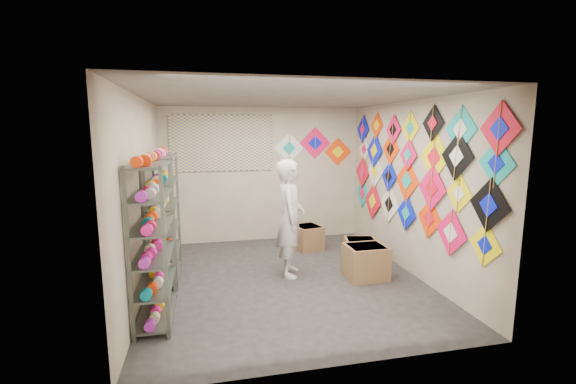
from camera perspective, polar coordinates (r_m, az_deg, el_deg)
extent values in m
plane|color=black|center=(6.02, -0.32, -12.79)|extent=(4.50, 4.50, 0.00)
plane|color=#B7A78C|center=(7.85, -3.78, 2.55)|extent=(4.00, 0.00, 4.00)
plane|color=#B7A78C|center=(3.53, 7.37, -5.68)|extent=(4.00, 0.00, 4.00)
plane|color=#B7A78C|center=(5.60, -20.79, -0.71)|extent=(0.00, 4.50, 4.50)
plane|color=#B7A78C|center=(6.38, 17.52, 0.61)|extent=(0.00, 4.50, 4.50)
plane|color=slate|center=(5.60, -0.35, 13.75)|extent=(4.50, 4.50, 0.00)
cube|color=#4C5147|center=(4.83, -19.35, -7.00)|extent=(0.40, 1.10, 1.90)
cube|color=#4C5147|center=(6.08, -17.92, -3.64)|extent=(0.40, 1.10, 1.90)
cylinder|color=#E81888|center=(4.35, -20.16, -7.52)|extent=(0.12, 0.10, 0.12)
cylinder|color=#FD3C09|center=(4.53, -19.84, -6.84)|extent=(0.12, 0.10, 0.12)
cylinder|color=yellow|center=(4.71, -19.55, -6.21)|extent=(0.12, 0.10, 0.12)
cylinder|color=beige|center=(4.90, -19.28, -5.62)|extent=(0.12, 0.10, 0.12)
cylinder|color=red|center=(5.08, -19.03, -5.08)|extent=(0.12, 0.10, 0.12)
cylinder|color=purple|center=(5.27, -18.80, -4.57)|extent=(0.12, 0.10, 0.12)
cylinder|color=beige|center=(5.60, -18.42, -3.76)|extent=(0.12, 0.10, 0.12)
cylinder|color=#057384|center=(5.78, -18.23, -3.35)|extent=(0.12, 0.10, 0.12)
cylinder|color=#E81888|center=(5.97, -18.05, -2.95)|extent=(0.12, 0.10, 0.12)
cylinder|color=#FD3C09|center=(6.16, -17.88, -2.59)|extent=(0.12, 0.10, 0.12)
cylinder|color=yellow|center=(6.34, -17.73, -2.24)|extent=(0.12, 0.10, 0.12)
cylinder|color=beige|center=(6.53, -17.58, -1.91)|extent=(0.12, 0.10, 0.12)
cube|color=yellow|center=(5.04, 27.18, -7.01)|extent=(0.02, 0.53, 0.53)
cube|color=#E80F4D|center=(5.50, 22.98, -5.59)|extent=(0.02, 0.64, 0.64)
cube|color=#F83803|center=(5.92, 20.20, -3.69)|extent=(0.04, 0.59, 0.59)
cube|color=#0716CD|center=(6.44, 17.09, -3.01)|extent=(0.02, 0.57, 0.57)
cube|color=silver|center=(6.97, 14.77, -1.73)|extent=(0.03, 0.67, 0.67)
cube|color=red|center=(7.53, 12.43, -1.31)|extent=(0.04, 0.70, 0.70)
cube|color=#11A096|center=(8.02, 10.94, -0.11)|extent=(0.02, 0.62, 0.62)
cube|color=black|center=(4.91, 27.63, -1.73)|extent=(0.03, 0.64, 0.64)
cube|color=yellow|center=(5.34, 24.01, -0.23)|extent=(0.01, 0.51, 0.51)
cube|color=#E80F4D|center=(5.80, 20.52, 0.56)|extent=(0.02, 0.68, 0.68)
cube|color=#F83803|center=(6.41, 17.21, 1.64)|extent=(0.04, 0.70, 0.69)
cube|color=#0716CD|center=(6.91, 14.71, 2.27)|extent=(0.04, 0.54, 0.54)
cube|color=silver|center=(7.44, 12.78, 3.01)|extent=(0.03, 0.63, 0.63)
cube|color=red|center=(7.94, 10.95, 2.93)|extent=(0.03, 0.65, 0.65)
cube|color=#11A096|center=(4.83, 28.50, 3.76)|extent=(0.01, 0.56, 0.56)
cube|color=black|center=(5.34, 23.74, 4.89)|extent=(0.04, 0.64, 0.64)
cube|color=yellow|center=(5.77, 20.84, 4.84)|extent=(0.03, 0.69, 0.69)
cube|color=#E80F4D|center=(6.34, 17.36, 5.29)|extent=(0.03, 0.51, 0.51)
cube|color=#F83803|center=(6.88, 14.98, 6.22)|extent=(0.03, 0.59, 0.59)
cube|color=#0716CD|center=(7.43, 12.67, 6.01)|extent=(0.04, 0.65, 0.65)
cube|color=silver|center=(7.89, 11.24, 6.20)|extent=(0.01, 0.51, 0.51)
cube|color=red|center=(4.79, 28.89, 8.24)|extent=(0.01, 0.61, 0.61)
cube|color=#11A096|center=(5.33, 24.21, 8.47)|extent=(0.03, 0.61, 0.61)
cube|color=black|center=(5.80, 20.67, 9.54)|extent=(0.02, 0.51, 0.51)
cube|color=yellow|center=(6.35, 17.64, 9.05)|extent=(0.02, 0.53, 0.53)
cube|color=#E80F4D|center=(6.78, 15.33, 8.90)|extent=(0.01, 0.51, 0.51)
cube|color=#F83803|center=(7.40, 13.03, 9.62)|extent=(0.03, 0.50, 0.50)
cube|color=#0716CD|center=(7.94, 11.02, 9.12)|extent=(0.03, 0.57, 0.57)
cube|color=silver|center=(7.90, 0.16, 6.53)|extent=(0.62, 0.02, 0.62)
cube|color=#E80F4D|center=(8.03, 4.03, 7.25)|extent=(0.66, 0.02, 0.66)
cube|color=#F83803|center=(8.19, 7.39, 5.93)|extent=(0.59, 0.02, 0.59)
cube|color=#5C4392|center=(7.70, -9.75, 7.16)|extent=(2.00, 0.01, 1.10)
imported|color=#BEB4AA|center=(5.94, 0.34, -3.92)|extent=(0.87, 0.75, 1.81)
cube|color=brown|center=(6.11, 11.44, -10.09)|extent=(0.61, 0.51, 0.51)
cube|color=brown|center=(6.77, 10.63, -8.54)|extent=(0.60, 0.53, 0.42)
cube|color=brown|center=(7.41, 2.94, -6.71)|extent=(0.58, 0.61, 0.45)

